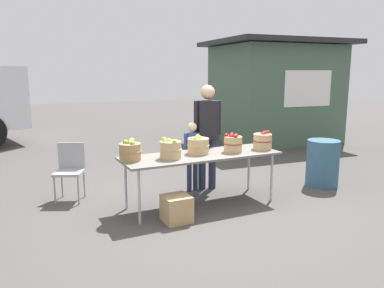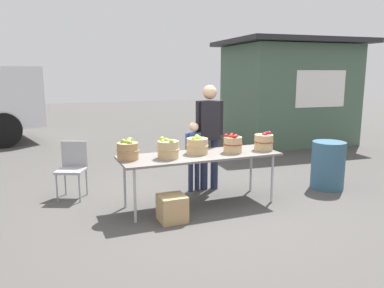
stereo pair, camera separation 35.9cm
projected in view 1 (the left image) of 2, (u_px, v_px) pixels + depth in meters
The scene contains 13 objects.
ground_plane at pixel (201, 204), 5.55m from camera, with size 40.00×40.00×0.00m, color #474442.
market_table at pixel (201, 157), 5.42m from camera, with size 2.30×0.76×0.75m.
apple_basket_green_0 at pixel (130, 151), 5.02m from camera, with size 0.30×0.30×0.29m.
apple_basket_green_1 at pixel (170, 149), 5.14m from camera, with size 0.31×0.31×0.29m.
apple_basket_green_2 at pixel (198, 145), 5.45m from camera, with size 0.33×0.33×0.27m.
apple_basket_red_0 at pixel (233, 143), 5.55m from camera, with size 0.29×0.29×0.29m.
apple_basket_red_1 at pixel (263, 141), 5.76m from camera, with size 0.30×0.30×0.28m.
vendor_adult at pixel (207, 129), 6.13m from camera, with size 0.44×0.29×1.71m.
child_customer at pixel (192, 151), 6.08m from camera, with size 0.30×0.16×1.12m.
food_kiosk at pixel (275, 91), 10.58m from camera, with size 3.71×3.15×2.74m.
folding_chair at pixel (70, 167), 5.69m from camera, with size 0.53×0.53×0.86m.
trash_barrel at pixel (323, 163), 6.42m from camera, with size 0.54×0.54×0.78m, color #335972.
produce_crate at pixel (177, 209), 4.90m from camera, with size 0.34×0.34×0.34m, color tan.
Camera 1 is at (-2.43, -4.70, 1.90)m, focal length 35.56 mm.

